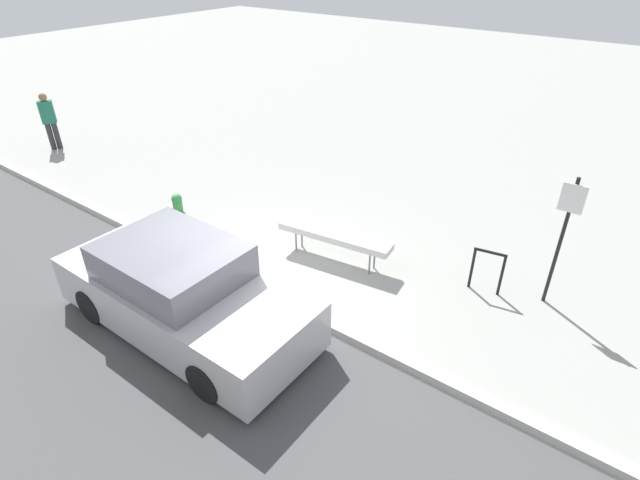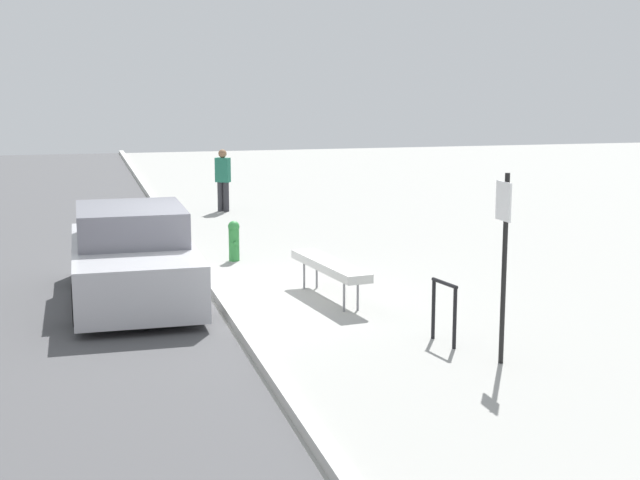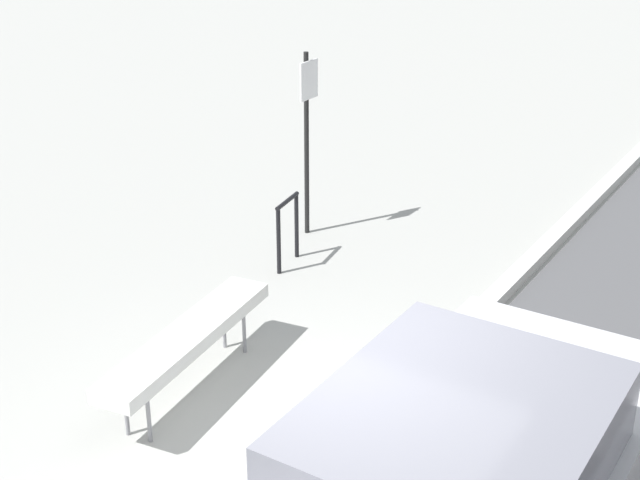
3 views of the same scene
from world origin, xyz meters
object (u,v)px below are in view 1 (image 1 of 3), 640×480
at_px(bike_rack, 488,267).
at_px(parked_car_near, 183,292).
at_px(bench, 334,236).
at_px(pedestrian, 49,120).
at_px(fire_hydrant, 178,209).
at_px(sign_post, 563,231).

height_order(bike_rack, parked_car_near, parked_car_near).
xyz_separation_m(bench, pedestrian, (-9.97, -0.05, 0.34)).
relative_size(bench, fire_hydrant, 2.99).
bearing_deg(pedestrian, bike_rack, -52.55).
distance_m(bench, parked_car_near, 3.06).
distance_m(bench, sign_post, 3.88).
distance_m(sign_post, fire_hydrant, 7.37).
bearing_deg(parked_car_near, bench, 74.92).
height_order(sign_post, pedestrian, sign_post).
height_order(sign_post, fire_hydrant, sign_post).
bearing_deg(bench, parked_car_near, -112.69).
height_order(fire_hydrant, parked_car_near, parked_car_near).
bearing_deg(sign_post, bike_rack, -160.21).
xyz_separation_m(fire_hydrant, parked_car_near, (2.61, -2.04, 0.25)).
height_order(bench, fire_hydrant, fire_hydrant).
bearing_deg(parked_car_near, pedestrian, 162.50).
bearing_deg(fire_hydrant, sign_post, 16.03).
relative_size(bench, sign_post, 0.99).
distance_m(pedestrian, parked_car_near, 9.63).
height_order(pedestrian, parked_car_near, pedestrian).
bearing_deg(fire_hydrant, pedestrian, 172.56).
distance_m(bench, bike_rack, 2.79).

